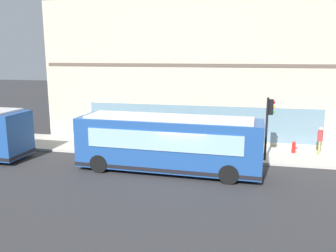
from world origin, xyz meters
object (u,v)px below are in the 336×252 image
(city_bus_nearside, at_px, (168,144))
(traffic_light_near_corner, at_px, (269,117))
(pedestrian_near_hydrant, at_px, (236,134))
(newspaper_vending_box, at_px, (181,142))
(fire_hydrant, at_px, (294,147))
(pedestrian_near_building_entrance, at_px, (320,139))

(city_bus_nearside, height_order, traffic_light_near_corner, traffic_light_near_corner)
(traffic_light_near_corner, distance_m, pedestrian_near_hydrant, 3.40)
(traffic_light_near_corner, relative_size, newspaper_vending_box, 4.17)
(fire_hydrant, distance_m, pedestrian_near_hydrant, 3.73)
(city_bus_nearside, height_order, newspaper_vending_box, city_bus_nearside)
(fire_hydrant, height_order, newspaper_vending_box, newspaper_vending_box)
(pedestrian_near_building_entrance, distance_m, newspaper_vending_box, 8.81)
(newspaper_vending_box, bearing_deg, pedestrian_near_building_entrance, -86.08)
(traffic_light_near_corner, bearing_deg, pedestrian_near_hydrant, 39.66)
(city_bus_nearside, distance_m, pedestrian_near_building_entrance, 9.99)
(city_bus_nearside, xyz_separation_m, pedestrian_near_hydrant, (5.10, -3.53, -0.40))
(fire_hydrant, distance_m, newspaper_vending_box, 7.26)
(traffic_light_near_corner, bearing_deg, pedestrian_near_building_entrance, -58.27)
(traffic_light_near_corner, distance_m, fire_hydrant, 3.50)
(pedestrian_near_building_entrance, bearing_deg, pedestrian_near_hydrant, 87.08)
(pedestrian_near_hydrant, bearing_deg, fire_hydrant, -94.48)
(city_bus_nearside, distance_m, newspaper_vending_box, 4.34)
(newspaper_vending_box, bearing_deg, city_bus_nearside, -179.39)
(traffic_light_near_corner, bearing_deg, fire_hydrant, -41.15)
(traffic_light_near_corner, height_order, newspaper_vending_box, traffic_light_near_corner)
(city_bus_nearside, height_order, pedestrian_near_building_entrance, city_bus_nearside)
(fire_hydrant, height_order, pedestrian_near_hydrant, pedestrian_near_hydrant)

